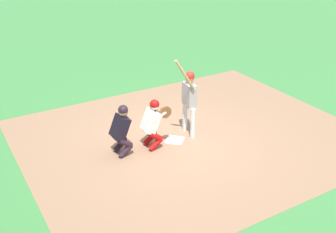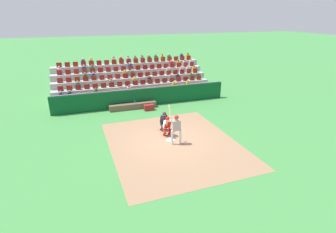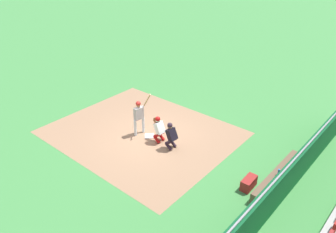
% 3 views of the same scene
% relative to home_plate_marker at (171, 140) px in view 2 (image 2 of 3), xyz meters
% --- Properties ---
extents(ground_plane, '(160.00, 160.00, 0.00)m').
position_rel_home_plate_marker_xyz_m(ground_plane, '(0.00, 0.00, -0.02)').
color(ground_plane, '#3F8741').
extents(infield_dirt_patch, '(7.20, 8.65, 0.01)m').
position_rel_home_plate_marker_xyz_m(infield_dirt_patch, '(0.00, 0.50, -0.01)').
color(infield_dirt_patch, '#997254').
rests_on(infield_dirt_patch, ground_plane).
extents(home_plate_marker, '(0.62, 0.62, 0.02)m').
position_rel_home_plate_marker_xyz_m(home_plate_marker, '(0.00, 0.00, 0.00)').
color(home_plate_marker, white).
rests_on(home_plate_marker, infield_dirt_patch).
extents(batter_at_plate, '(0.63, 0.73, 2.21)m').
position_rel_home_plate_marker_xyz_m(batter_at_plate, '(-0.14, 0.50, 1.08)').
color(batter_at_plate, silver).
rests_on(batter_at_plate, ground_plane).
extents(catcher_crouching, '(0.46, 0.71, 1.29)m').
position_rel_home_plate_marker_xyz_m(catcher_crouching, '(0.01, -0.62, 0.70)').
color(catcher_crouching, '#AE110F').
rests_on(catcher_crouching, ground_plane).
extents(home_plate_umpire, '(0.47, 0.46, 1.29)m').
position_rel_home_plate_marker_xyz_m(home_plate_umpire, '(-0.07, -1.42, 0.69)').
color(home_plate_umpire, '#2B1B28').
rests_on(home_plate_umpire, ground_plane).
extents(dugout_wall, '(13.85, 0.24, 1.46)m').
position_rel_home_plate_marker_xyz_m(dugout_wall, '(0.00, -6.59, 0.69)').
color(dugout_wall, '#0B4D24').
rests_on(dugout_wall, ground_plane).
extents(dugout_bench, '(3.64, 0.40, 0.44)m').
position_rel_home_plate_marker_xyz_m(dugout_bench, '(0.95, -6.04, 0.20)').
color(dugout_bench, brown).
rests_on(dugout_bench, ground_plane).
extents(water_bottle_on_bench, '(0.07, 0.07, 0.25)m').
position_rel_home_plate_marker_xyz_m(water_bottle_on_bench, '(0.79, -6.10, 0.55)').
color(water_bottle_on_bench, blue).
rests_on(water_bottle_on_bench, dugout_bench).
extents(equipment_duffel_bag, '(0.77, 0.39, 0.44)m').
position_rel_home_plate_marker_xyz_m(equipment_duffel_bag, '(-0.15, -5.39, 0.20)').
color(equipment_duffel_bag, maroon).
rests_on(equipment_duffel_bag, ground_plane).
extents(bleacher_stand, '(14.01, 4.29, 3.20)m').
position_rel_home_plate_marker_xyz_m(bleacher_stand, '(-0.02, -11.00, 0.93)').
color(bleacher_stand, '#A2A6A0').
rests_on(bleacher_stand, ground_plane).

